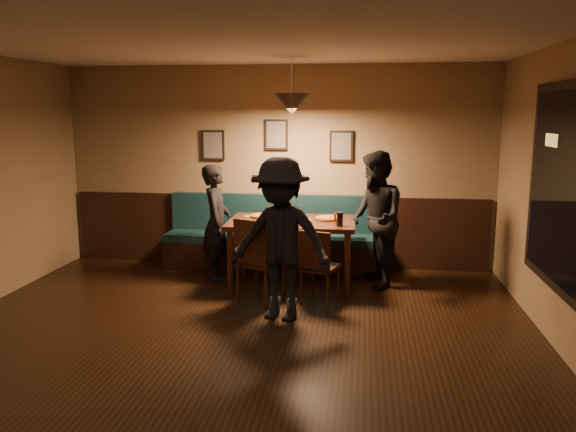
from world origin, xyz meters
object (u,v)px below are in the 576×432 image
Objects in this scene: diner_front at (281,240)px; tabasco_bottle at (335,217)px; booth_bench at (274,234)px; soda_glass at (340,219)px; chair_near_right at (320,265)px; diner_left at (217,222)px; dining_table at (292,253)px; chair_near_left at (261,260)px; diner_right at (375,220)px.

tabasco_bottle is at bearing 80.54° from diner_front.
tabasco_bottle is (0.88, -0.71, 0.39)m from booth_bench.
soda_glass is 1.37× the size of tabasco_bottle.
chair_near_right is 1.62m from diner_left.
dining_table is 0.84m from soda_glass.
diner_left is 1.70m from diner_front.
booth_bench is 1.93× the size of dining_table.
dining_table is (0.34, -0.68, -0.08)m from booth_bench.
soda_glass is (0.61, -0.29, 0.50)m from dining_table.
soda_glass is at bearing 74.62° from chair_near_right.
booth_bench is 1.48m from chair_near_right.
booth_bench is at bearing 134.19° from soda_glass.
dining_table is at bearing -63.72° from booth_bench.
booth_bench is 1.76× the size of diner_front.
chair_near_left is at bearing -87.15° from booth_bench.
diner_right reaches higher than chair_near_right.
diner_right reaches higher than booth_bench.
diner_left is 0.88× the size of diner_front.
tabasco_bottle is (0.14, 0.57, 0.46)m from chair_near_right.
diner_right is (1.02, 0.08, 0.43)m from dining_table.
dining_table is 1.57× the size of chair_near_left.
diner_front reaches higher than chair_near_right.
booth_bench is 3.03× the size of chair_near_left.
diner_right is (1.36, -0.61, 0.35)m from booth_bench.
chair_near_left reaches higher than tabasco_bottle.
chair_near_right is (0.67, 0.10, -0.07)m from chair_near_left.
booth_bench reaches higher than chair_near_right.
diner_front is (-0.99, -1.27, 0.00)m from diner_right.
chair_near_left reaches higher than dining_table.
diner_front is at bearing -35.60° from chair_near_left.
chair_near_left is at bearing -146.43° from diner_left.
chair_near_left is 0.68m from chair_near_right.
diner_front is (0.37, -1.87, 0.35)m from booth_bench.
chair_near_right is 0.50× the size of diner_front.
diner_right reaches higher than dining_table.
diner_left is 9.09× the size of soda_glass.
chair_near_left is at bearing -140.58° from tabasco_bottle.
diner_right is 0.99× the size of diner_front.
soda_glass is at bearing -26.72° from dining_table.
dining_table is at bearing 91.91° from chair_near_left.
chair_near_left is 1.12m from tabasco_bottle.
diner_front is at bearing -113.48° from tabasco_bottle.
diner_left is 0.88× the size of diner_right.
soda_glass reaches higher than chair_near_right.
soda_glass reaches higher than tabasco_bottle.
booth_bench is at bearing 115.21° from diner_front.
diner_left reaches higher than chair_near_right.
tabasco_bottle is at bearing 104.72° from soda_glass.
dining_table is at bearing 154.63° from soda_glass.
diner_right is at bearing -99.50° from diner_left.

